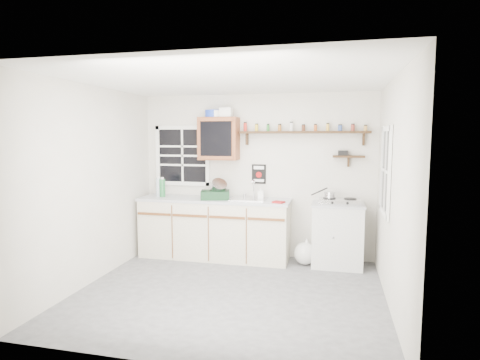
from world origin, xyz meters
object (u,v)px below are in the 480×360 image
object	(u,v)px
spice_shelf	(303,132)
dish_rack	(216,192)
main_cabinet	(214,228)
right_cabinet	(337,235)
hotplate	(340,201)
upper_cabinet	(219,139)

from	to	relation	value
spice_shelf	dish_rack	world-z (taller)	spice_shelf
main_cabinet	spice_shelf	bearing A→B (deg)	9.27
right_cabinet	spice_shelf	xyz separation A→B (m)	(-0.53, 0.19, 1.47)
right_cabinet	hotplate	world-z (taller)	hotplate
dish_rack	main_cabinet	bearing A→B (deg)	118.84
dish_rack	hotplate	xyz separation A→B (m)	(1.81, 0.06, -0.07)
dish_rack	spice_shelf	bearing A→B (deg)	-2.79
spice_shelf	dish_rack	bearing A→B (deg)	-168.08
upper_cabinet	dish_rack	bearing A→B (deg)	-85.80
main_cabinet	spice_shelf	distance (m)	1.97
main_cabinet	hotplate	distance (m)	1.92
right_cabinet	dish_rack	distance (m)	1.87
right_cabinet	dish_rack	world-z (taller)	dish_rack
main_cabinet	spice_shelf	world-z (taller)	spice_shelf
spice_shelf	hotplate	size ratio (longest dim) A/B	3.28
upper_cabinet	hotplate	bearing A→B (deg)	-4.35
right_cabinet	dish_rack	xyz separation A→B (m)	(-1.79, -0.08, 0.57)
right_cabinet	spice_shelf	bearing A→B (deg)	160.49
main_cabinet	upper_cabinet	world-z (taller)	upper_cabinet
upper_cabinet	hotplate	xyz separation A→B (m)	(1.82, -0.14, -0.88)
main_cabinet	upper_cabinet	xyz separation A→B (m)	(0.03, 0.14, 1.36)
hotplate	right_cabinet	bearing A→B (deg)	133.00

